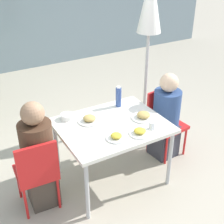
{
  "coord_description": "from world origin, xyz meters",
  "views": [
    {
      "loc": [
        -1.45,
        -2.5,
        2.52
      ],
      "look_at": [
        0.0,
        0.0,
        0.91
      ],
      "focal_mm": 50.0,
      "sensor_mm": 36.0,
      "label": 1
    }
  ],
  "objects_px": {
    "bottle": "(118,97)",
    "person_left": "(39,158)",
    "closed_umbrella": "(150,13)",
    "person_right": "(166,118)",
    "chair_right": "(164,118)",
    "chair_left": "(37,170)",
    "drinking_cup": "(152,125)",
    "salad_bowl": "(67,117)"
  },
  "relations": [
    {
      "from": "chair_right",
      "to": "bottle",
      "type": "xyz_separation_m",
      "value": [
        -0.59,
        0.16,
        0.38
      ]
    },
    {
      "from": "chair_right",
      "to": "drinking_cup",
      "type": "relative_size",
      "value": 10.34
    },
    {
      "from": "salad_bowl",
      "to": "person_right",
      "type": "bearing_deg",
      "value": -12.41
    },
    {
      "from": "chair_left",
      "to": "drinking_cup",
      "type": "bearing_deg",
      "value": -9.13
    },
    {
      "from": "drinking_cup",
      "to": "closed_umbrella",
      "type": "bearing_deg",
      "value": 57.3
    },
    {
      "from": "chair_left",
      "to": "chair_right",
      "type": "bearing_deg",
      "value": 9.73
    },
    {
      "from": "person_left",
      "to": "bottle",
      "type": "relative_size",
      "value": 4.72
    },
    {
      "from": "chair_right",
      "to": "bottle",
      "type": "distance_m",
      "value": 0.72
    },
    {
      "from": "closed_umbrella",
      "to": "person_left",
      "type": "bearing_deg",
      "value": -157.14
    },
    {
      "from": "closed_umbrella",
      "to": "salad_bowl",
      "type": "height_order",
      "value": "closed_umbrella"
    },
    {
      "from": "bottle",
      "to": "chair_left",
      "type": "bearing_deg",
      "value": -163.13
    },
    {
      "from": "closed_umbrella",
      "to": "drinking_cup",
      "type": "height_order",
      "value": "closed_umbrella"
    },
    {
      "from": "chair_left",
      "to": "closed_umbrella",
      "type": "xyz_separation_m",
      "value": [
        1.93,
        0.87,
        1.18
      ]
    },
    {
      "from": "chair_right",
      "to": "closed_umbrella",
      "type": "height_order",
      "value": "closed_umbrella"
    },
    {
      "from": "person_right",
      "to": "salad_bowl",
      "type": "xyz_separation_m",
      "value": [
        -1.2,
        0.26,
        0.24
      ]
    },
    {
      "from": "person_left",
      "to": "person_right",
      "type": "height_order",
      "value": "person_left"
    },
    {
      "from": "chair_left",
      "to": "person_right",
      "type": "xyz_separation_m",
      "value": [
        1.71,
        0.11,
        0.04
      ]
    },
    {
      "from": "chair_right",
      "to": "drinking_cup",
      "type": "height_order",
      "value": "chair_right"
    },
    {
      "from": "bottle",
      "to": "salad_bowl",
      "type": "xyz_separation_m",
      "value": [
        -0.65,
        0.02,
        -0.09
      ]
    },
    {
      "from": "chair_left",
      "to": "drinking_cup",
      "type": "height_order",
      "value": "chair_left"
    },
    {
      "from": "person_right",
      "to": "bottle",
      "type": "bearing_deg",
      "value": -29.16
    },
    {
      "from": "chair_right",
      "to": "drinking_cup",
      "type": "xyz_separation_m",
      "value": [
        -0.55,
        -0.46,
        0.3
      ]
    },
    {
      "from": "person_right",
      "to": "drinking_cup",
      "type": "bearing_deg",
      "value": 30.98
    },
    {
      "from": "chair_left",
      "to": "chair_right",
      "type": "distance_m",
      "value": 1.76
    },
    {
      "from": "chair_left",
      "to": "person_right",
      "type": "relative_size",
      "value": 0.75
    },
    {
      "from": "closed_umbrella",
      "to": "drinking_cup",
      "type": "bearing_deg",
      "value": -122.7
    },
    {
      "from": "person_left",
      "to": "closed_umbrella",
      "type": "xyz_separation_m",
      "value": [
        1.87,
        0.79,
        1.1
      ]
    },
    {
      "from": "bottle",
      "to": "drinking_cup",
      "type": "bearing_deg",
      "value": -85.79
    },
    {
      "from": "person_left",
      "to": "bottle",
      "type": "height_order",
      "value": "person_left"
    },
    {
      "from": "person_left",
      "to": "salad_bowl",
      "type": "xyz_separation_m",
      "value": [
        0.45,
        0.3,
        0.21
      ]
    },
    {
      "from": "chair_right",
      "to": "drinking_cup",
      "type": "distance_m",
      "value": 0.78
    },
    {
      "from": "chair_right",
      "to": "closed_umbrella",
      "type": "relative_size",
      "value": 0.38
    },
    {
      "from": "closed_umbrella",
      "to": "bottle",
      "type": "relative_size",
      "value": 8.72
    },
    {
      "from": "chair_right",
      "to": "salad_bowl",
      "type": "distance_m",
      "value": 1.29
    },
    {
      "from": "closed_umbrella",
      "to": "salad_bowl",
      "type": "distance_m",
      "value": 1.75
    },
    {
      "from": "chair_left",
      "to": "salad_bowl",
      "type": "distance_m",
      "value": 0.69
    },
    {
      "from": "bottle",
      "to": "person_left",
      "type": "bearing_deg",
      "value": -166.06
    },
    {
      "from": "chair_left",
      "to": "salad_bowl",
      "type": "height_order",
      "value": "chair_left"
    },
    {
      "from": "chair_right",
      "to": "closed_umbrella",
      "type": "bearing_deg",
      "value": -110.6
    },
    {
      "from": "closed_umbrella",
      "to": "chair_right",
      "type": "bearing_deg",
      "value": -104.95
    },
    {
      "from": "person_right",
      "to": "chair_right",
      "type": "bearing_deg",
      "value": -121.9
    },
    {
      "from": "person_right",
      "to": "bottle",
      "type": "xyz_separation_m",
      "value": [
        -0.55,
        0.24,
        0.34
      ]
    }
  ]
}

